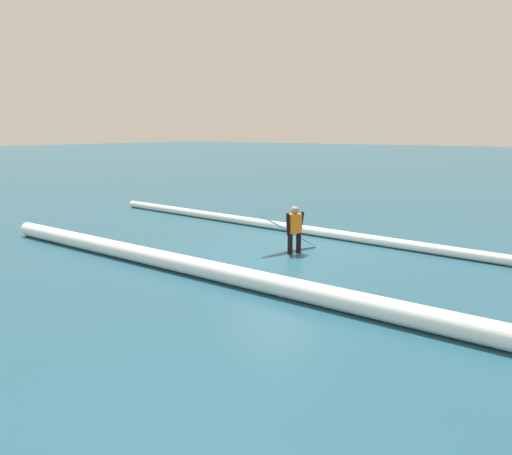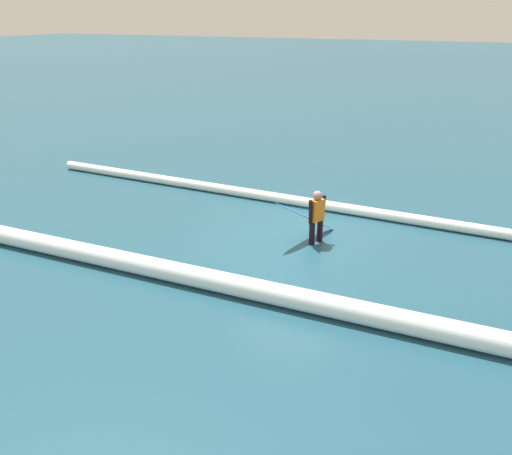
{
  "view_description": "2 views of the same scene",
  "coord_description": "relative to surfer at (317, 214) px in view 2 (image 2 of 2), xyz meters",
  "views": [
    {
      "loc": [
        -7.4,
        10.89,
        3.31
      ],
      "look_at": [
        -0.43,
        1.47,
        0.96
      ],
      "focal_mm": 34.03,
      "sensor_mm": 36.0,
      "label": 1
    },
    {
      "loc": [
        -4.33,
        11.55,
        5.2
      ],
      "look_at": [
        -0.12,
        2.37,
        1.2
      ],
      "focal_mm": 38.48,
      "sensor_mm": 36.0,
      "label": 2
    }
  ],
  "objects": [
    {
      "name": "ground_plane",
      "position": [
        0.57,
        0.09,
        -0.73
      ],
      "size": [
        199.8,
        199.8,
        0.0
      ],
      "primitive_type": "plane",
      "color": "#1E4A5D"
    },
    {
      "name": "surfboard",
      "position": [
        0.33,
        -0.14,
        -0.16
      ],
      "size": [
        1.14,
        1.86,
        1.17
      ],
      "color": "#268CE5",
      "rests_on": "ground_plane"
    },
    {
      "name": "surfer",
      "position": [
        0.0,
        0.0,
        0.0
      ],
      "size": [
        0.32,
        0.58,
        1.31
      ],
      "rotation": [
        0.0,
        0.0,
        4.3
      ],
      "color": "black",
      "rests_on": "ground_plane"
    },
    {
      "name": "wave_crest_foreground",
      "position": [
        -1.06,
        -2.25,
        -0.58
      ],
      "size": [
        22.25,
        1.17,
        0.28
      ],
      "primitive_type": "cylinder",
      "rotation": [
        0.0,
        1.57,
        -0.04
      ],
      "color": "white",
      "rests_on": "ground_plane"
    },
    {
      "name": "wave_crest_midground",
      "position": [
        1.08,
        3.14,
        -0.51
      ],
      "size": [
        14.03,
        0.45,
        0.43
      ],
      "primitive_type": "cylinder",
      "rotation": [
        0.0,
        1.57,
        -0.0
      ],
      "color": "white",
      "rests_on": "ground_plane"
    }
  ]
}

